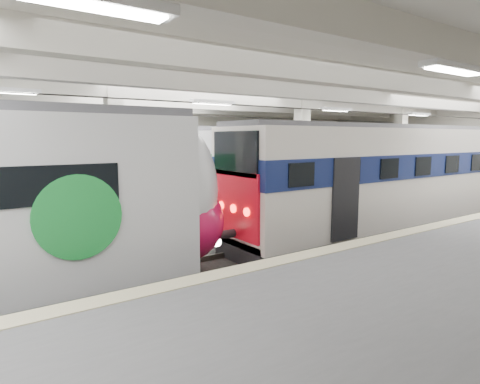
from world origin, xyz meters
TOP-DOWN VIEW (x-y plane):
  - station_hall at (0.00, -1.74)m, footprint 36.00×24.00m
  - older_rer at (5.88, 0.00)m, footprint 12.83×2.83m
  - far_train at (-2.87, 5.50)m, footprint 13.22×3.14m

SIDE VIEW (x-z plane):
  - far_train at x=-2.87m, z-range 0.07..4.30m
  - older_rer at x=5.88m, z-range 0.11..4.37m
  - station_hall at x=0.00m, z-range 0.37..6.12m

